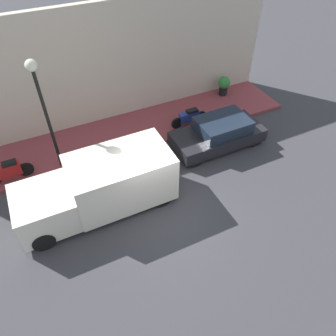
# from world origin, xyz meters

# --- Properties ---
(ground_plane) EXTENTS (60.00, 60.00, 0.00)m
(ground_plane) POSITION_xyz_m (0.00, 0.00, 0.00)
(ground_plane) COLOR #38383D
(sidewalk) EXTENTS (2.76, 16.35, 0.16)m
(sidewalk) POSITION_xyz_m (4.52, 0.00, 0.08)
(sidewalk) COLOR brown
(sidewalk) RESTS_ON ground_plane
(building_facade) EXTENTS (0.30, 16.35, 5.28)m
(building_facade) POSITION_xyz_m (6.05, 0.00, 2.64)
(building_facade) COLOR beige
(building_facade) RESTS_ON ground_plane
(parked_car) EXTENTS (1.76, 3.95, 1.27)m
(parked_car) POSITION_xyz_m (2.08, -3.78, 0.62)
(parked_car) COLOR black
(parked_car) RESTS_ON ground_plane
(delivery_van) EXTENTS (2.04, 5.36, 2.00)m
(delivery_van) POSITION_xyz_m (0.91, 1.84, 1.02)
(delivery_van) COLOR silver
(delivery_van) RESTS_ON ground_plane
(motorcycle_red) EXTENTS (0.30, 1.76, 0.86)m
(motorcycle_red) POSITION_xyz_m (3.56, 4.60, 0.61)
(motorcycle_red) COLOR #B21E1E
(motorcycle_red) RESTS_ON sidewalk
(motorcycle_blue) EXTENTS (0.30, 1.79, 0.78)m
(motorcycle_blue) POSITION_xyz_m (3.74, -3.25, 0.57)
(motorcycle_blue) COLOR navy
(motorcycle_blue) RESTS_ON sidewalk
(streetlamp) EXTENTS (0.40, 0.40, 4.47)m
(streetlamp) POSITION_xyz_m (3.58, 2.70, 3.37)
(streetlamp) COLOR black
(streetlamp) RESTS_ON sidewalk
(potted_plant) EXTENTS (0.63, 0.63, 0.98)m
(potted_plant) POSITION_xyz_m (5.33, -6.11, 0.72)
(potted_plant) COLOR black
(potted_plant) RESTS_ON sidewalk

